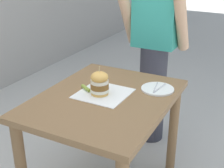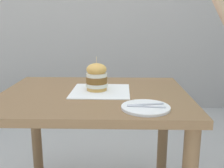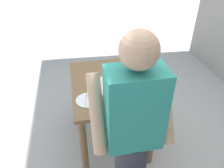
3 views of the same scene
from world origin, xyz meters
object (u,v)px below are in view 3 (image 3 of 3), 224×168
(side_plate_with_forks, at_px, (88,100))
(diner_across_table, at_px, (132,141))
(pickle_spear, at_px, (126,81))
(sandwich, at_px, (115,76))
(patio_table, at_px, (110,94))

(side_plate_with_forks, bearing_deg, diner_across_table, 112.30)
(side_plate_with_forks, distance_m, diner_across_table, 0.68)
(pickle_spear, bearing_deg, sandwich, -7.62)
(patio_table, bearing_deg, side_plate_with_forks, 44.46)
(sandwich, distance_m, diner_across_table, 0.87)
(sandwich, height_order, diner_across_table, diner_across_table)
(patio_table, xyz_separation_m, side_plate_with_forks, (0.26, 0.26, 0.15))
(sandwich, relative_size, diner_across_table, 0.11)
(patio_table, distance_m, diner_across_table, 0.91)
(sandwich, distance_m, pickle_spear, 0.13)
(patio_table, bearing_deg, diner_across_table, 89.46)
(patio_table, relative_size, pickle_spear, 10.54)
(sandwich, relative_size, side_plate_with_forks, 0.86)
(patio_table, bearing_deg, sandwich, 163.62)
(pickle_spear, xyz_separation_m, diner_across_table, (0.17, 0.85, 0.08))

